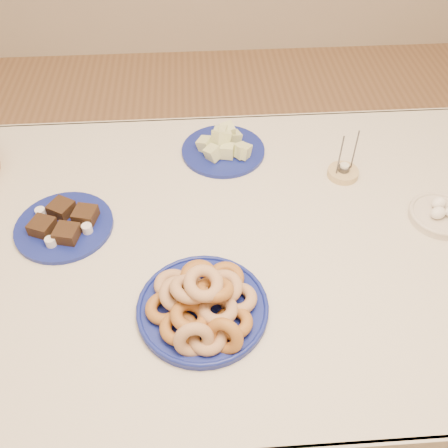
{
  "coord_description": "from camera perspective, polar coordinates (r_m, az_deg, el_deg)",
  "views": [
    {
      "loc": [
        -0.06,
        -0.89,
        1.72
      ],
      "look_at": [
        0.0,
        -0.05,
        0.85
      ],
      "focal_mm": 40.0,
      "sensor_mm": 36.0,
      "label": 1
    }
  ],
  "objects": [
    {
      "name": "candle_holder",
      "position": [
        1.53,
        13.46,
        5.8
      ],
      "size": [
        0.12,
        0.12,
        0.15
      ],
      "rotation": [
        0.0,
        0.0,
        0.43
      ],
      "color": "tan",
      "rests_on": "dining_table"
    },
    {
      "name": "brownie_plate",
      "position": [
        1.39,
        -17.82,
        -0.05
      ],
      "size": [
        0.32,
        0.32,
        0.05
      ],
      "rotation": [
        0.0,
        0.0,
        -0.27
      ],
      "color": "navy",
      "rests_on": "dining_table"
    },
    {
      "name": "egg_bowl",
      "position": [
        1.47,
        23.51,
        1.03
      ],
      "size": [
        0.21,
        0.21,
        0.06
      ],
      "rotation": [
        0.0,
        0.0,
        0.29
      ],
      "color": "beige",
      "rests_on": "dining_table"
    },
    {
      "name": "dining_table",
      "position": [
        1.4,
        -0.14,
        -4.39
      ],
      "size": [
        1.71,
        1.11,
        0.75
      ],
      "color": "brown",
      "rests_on": "ground"
    },
    {
      "name": "melon_plate",
      "position": [
        1.56,
        0.02,
        8.77
      ],
      "size": [
        0.28,
        0.28,
        0.09
      ],
      "rotation": [
        0.0,
        0.0,
        -0.07
      ],
      "color": "navy",
      "rests_on": "dining_table"
    },
    {
      "name": "ground",
      "position": [
        1.94,
        -0.1,
        -16.6
      ],
      "size": [
        5.0,
        5.0,
        0.0
      ],
      "primitive_type": "plane",
      "color": "#986C48",
      "rests_on": "ground"
    },
    {
      "name": "donut_platter",
      "position": [
        1.14,
        -2.44,
        -9.19
      ],
      "size": [
        0.33,
        0.33,
        0.14
      ],
      "rotation": [
        0.0,
        0.0,
        -0.07
      ],
      "color": "navy",
      "rests_on": "dining_table"
    }
  ]
}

